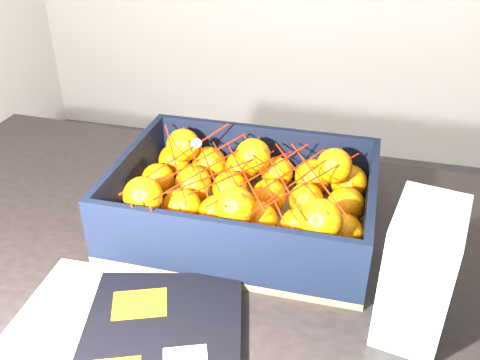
% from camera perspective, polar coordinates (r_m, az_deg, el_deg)
% --- Properties ---
extents(table, '(1.22, 0.83, 0.75)m').
position_cam_1_polar(table, '(0.95, -5.94, -12.41)').
color(table, black).
rests_on(table, ground).
extents(magazine_stack, '(0.36, 0.32, 0.02)m').
position_cam_1_polar(magazine_stack, '(0.75, -11.84, -16.71)').
color(magazine_stack, silver).
rests_on(magazine_stack, table).
extents(produce_crate, '(0.43, 0.32, 0.12)m').
position_cam_1_polar(produce_crate, '(0.92, 0.46, -3.01)').
color(produce_crate, brown).
rests_on(produce_crate, table).
extents(clementine_heap, '(0.41, 0.30, 0.12)m').
position_cam_1_polar(clementine_heap, '(0.91, 0.51, -2.04)').
color(clementine_heap, orange).
rests_on(clementine_heap, produce_crate).
extents(mesh_net, '(0.36, 0.28, 0.09)m').
position_cam_1_polar(mesh_net, '(0.88, -0.01, 0.80)').
color(mesh_net, red).
rests_on(mesh_net, clementine_heap).
extents(retail_carton, '(0.11, 0.14, 0.19)m').
position_cam_1_polar(retail_carton, '(0.74, 18.52, -9.24)').
color(retail_carton, white).
rests_on(retail_carton, table).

